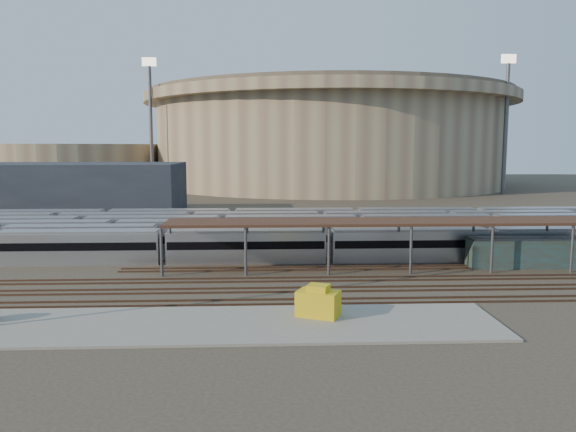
# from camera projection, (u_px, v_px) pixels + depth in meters

# --- Properties ---
(ground) EXTENTS (420.00, 420.00, 0.00)m
(ground) POSITION_uv_depth(u_px,v_px,m) (240.00, 278.00, 56.50)
(ground) COLOR #383026
(ground) RESTS_ON ground
(apron) EXTENTS (50.00, 9.00, 0.20)m
(apron) POSITION_uv_depth(u_px,v_px,m) (164.00, 325.00, 41.40)
(apron) COLOR gray
(apron) RESTS_ON ground
(subway_trains) EXTENTS (129.61, 23.90, 3.60)m
(subway_trains) POSITION_uv_depth(u_px,v_px,m) (231.00, 233.00, 74.53)
(subway_trains) COLOR #AAAAAE
(subway_trains) RESTS_ON ground
(inspection_shed) EXTENTS (60.30, 6.00, 5.30)m
(inspection_shed) POSITION_uv_depth(u_px,v_px,m) (444.00, 223.00, 60.80)
(inspection_shed) COLOR #4F4E53
(inspection_shed) RESTS_ON ground
(empty_tracks) EXTENTS (170.00, 9.62, 0.18)m
(empty_tracks) POSITION_uv_depth(u_px,v_px,m) (238.00, 290.00, 51.53)
(empty_tracks) COLOR #4C3323
(empty_tracks) RESTS_ON ground
(stadium) EXTENTS (124.00, 124.00, 32.50)m
(stadium) POSITION_uv_depth(u_px,v_px,m) (328.00, 137.00, 194.36)
(stadium) COLOR #998A67
(stadium) RESTS_ON ground
(secondary_arena) EXTENTS (56.00, 56.00, 14.00)m
(secondary_arena) POSITION_uv_depth(u_px,v_px,m) (71.00, 166.00, 181.94)
(secondary_arena) COLOR #998A67
(secondary_arena) RESTS_ON ground
(service_building) EXTENTS (42.00, 20.00, 10.00)m
(service_building) POSITION_uv_depth(u_px,v_px,m) (71.00, 189.00, 108.91)
(service_building) COLOR #1E232D
(service_building) RESTS_ON ground
(floodlight_0) EXTENTS (4.00, 1.00, 38.40)m
(floodlight_0) POSITION_uv_depth(u_px,v_px,m) (151.00, 121.00, 161.73)
(floodlight_0) COLOR #4F4E53
(floodlight_0) RESTS_ON ground
(floodlight_2) EXTENTS (4.00, 1.00, 38.40)m
(floodlight_2) POSITION_uv_depth(u_px,v_px,m) (506.00, 120.00, 156.12)
(floodlight_2) COLOR #4F4E53
(floodlight_2) RESTS_ON ground
(floodlight_3) EXTENTS (4.00, 1.00, 38.40)m
(floodlight_3) POSITION_uv_depth(u_px,v_px,m) (230.00, 127.00, 212.16)
(floodlight_3) COLOR #4F4E53
(floodlight_3) RESTS_ON ground
(teal_boxcar) EXTENTS (13.45, 2.79, 3.13)m
(teal_boxcar) POSITION_uv_depth(u_px,v_px,m) (529.00, 253.00, 61.64)
(teal_boxcar) COLOR #214F54
(teal_boxcar) RESTS_ON ground
(yellow_equipment) EXTENTS (3.68, 3.08, 1.97)m
(yellow_equipment) POSITION_uv_depth(u_px,v_px,m) (318.00, 304.00, 43.23)
(yellow_equipment) COLOR gold
(yellow_equipment) RESTS_ON apron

